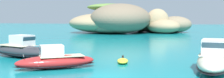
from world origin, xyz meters
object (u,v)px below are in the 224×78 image
object	(u,v)px
islet_large	(111,21)
motorboat_charcoal	(20,50)
motorboat_red	(55,61)
islet_small	(155,23)
motorboat_cream	(214,60)
dinghy_tender	(123,61)

from	to	relation	value
islet_large	motorboat_charcoal	distance (m)	52.98
motorboat_red	motorboat_charcoal	size ratio (longest dim) A/B	0.77
islet_large	islet_small	bearing A→B (deg)	34.37
islet_small	motorboat_charcoal	bearing A→B (deg)	-98.05
motorboat_red	motorboat_charcoal	xyz separation A→B (m)	(-7.35, 5.42, 0.16)
islet_small	motorboat_cream	world-z (taller)	islet_small
islet_large	motorboat_charcoal	bearing A→B (deg)	-86.05
islet_small	motorboat_cream	size ratio (longest dim) A/B	2.66
islet_large	dinghy_tender	bearing A→B (deg)	-73.23
motorboat_charcoal	islet_small	bearing A→B (deg)	81.95
motorboat_cream	dinghy_tender	size ratio (longest dim) A/B	3.34
dinghy_tender	islet_large	bearing A→B (deg)	106.77
motorboat_red	islet_small	bearing A→B (deg)	88.88
motorboat_charcoal	dinghy_tender	size ratio (longest dim) A/B	3.22
islet_small	motorboat_red	bearing A→B (deg)	-91.12
motorboat_charcoal	dinghy_tender	distance (m)	12.58
motorboat_red	motorboat_cream	size ratio (longest dim) A/B	0.75
islet_small	motorboat_charcoal	distance (m)	61.85
motorboat_red	motorboat_cream	world-z (taller)	motorboat_cream
motorboat_charcoal	motorboat_red	bearing A→B (deg)	-36.40
motorboat_red	motorboat_charcoal	distance (m)	9.14
dinghy_tender	motorboat_cream	bearing A→B (deg)	-10.30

